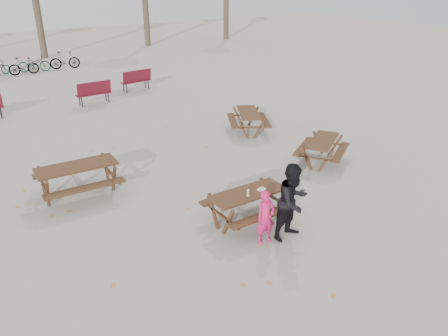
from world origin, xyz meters
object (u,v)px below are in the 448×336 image
picnic_table_north (79,180)px  picnic_table_east (321,151)px  picnic_table_far (249,122)px  soda_bottle (248,193)px  food_tray (261,189)px  child (266,217)px  main_picnic_table (248,199)px  adult (293,202)px

picnic_table_north → picnic_table_east: bearing=-13.7°
picnic_table_north → picnic_table_far: (6.62, 1.59, -0.06)m
soda_bottle → picnic_table_north: soda_bottle is taller
food_tray → picnic_table_far: 6.18m
child → food_tray: bearing=59.9°
soda_bottle → picnic_table_far: 6.49m
child → picnic_table_far: (3.92, 5.95, -0.24)m
soda_bottle → food_tray: bearing=8.8°
soda_bottle → picnic_table_far: (3.85, 5.21, -0.47)m
food_tray → picnic_table_north: (-3.21, 3.55, -0.36)m
child → main_picnic_table: bearing=80.2°
picnic_table_east → picnic_table_far: size_ratio=0.97×
main_picnic_table → picnic_table_east: size_ratio=1.07×
child → picnic_table_far: child is taller
food_tray → soda_bottle: size_ratio=1.06×
food_tray → adult: bearing=-83.1°
adult → picnic_table_north: size_ratio=0.87×
food_tray → child: size_ratio=0.15×
child → picnic_table_east: (4.13, 2.47, -0.25)m
food_tray → child: (-0.51, -0.81, -0.18)m
food_tray → picnic_table_east: size_ratio=0.11×
main_picnic_table → picnic_table_north: (-2.89, 3.47, -0.16)m
picnic_table_north → picnic_table_far: bearing=15.3°
main_picnic_table → picnic_table_east: main_picnic_table is taller
picnic_table_far → child: bearing=174.7°
main_picnic_table → picnic_table_north: bearing=129.8°
main_picnic_table → adult: (0.43, -1.03, 0.28)m
food_tray → soda_bottle: (-0.43, -0.07, 0.05)m
adult → picnic_table_east: 4.40m
child → soda_bottle: bearing=86.3°
picnic_table_east → picnic_table_north: 7.09m
food_tray → child: bearing=-122.0°
soda_bottle → adult: bearing=-58.1°
adult → picnic_table_far: 6.94m
food_tray → adult: adult is taller
adult → picnic_table_north: bearing=117.7°
soda_bottle → picnic_table_north: 4.58m
child → picnic_table_north: (-2.70, 4.36, -0.18)m
adult → food_tray: bearing=88.1°
main_picnic_table → picnic_table_north: picnic_table_north is taller
main_picnic_table → picnic_table_far: bearing=53.5°
child → picnic_table_north: bearing=123.7°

